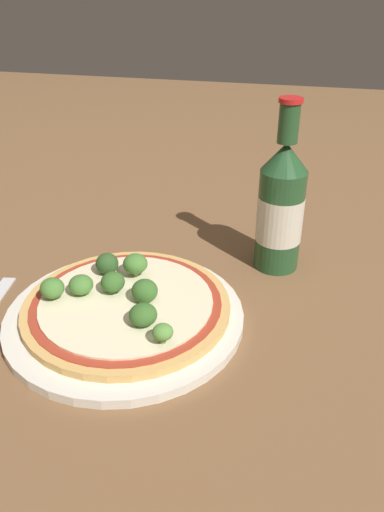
# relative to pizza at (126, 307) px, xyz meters

# --- Properties ---
(ground_plane) EXTENTS (3.00, 3.00, 0.00)m
(ground_plane) POSITION_rel_pizza_xyz_m (0.01, 0.00, -0.02)
(ground_plane) COLOR brown
(plate) EXTENTS (0.30, 0.30, 0.01)m
(plate) POSITION_rel_pizza_xyz_m (-0.00, -0.00, -0.01)
(plate) COLOR silver
(plate) RESTS_ON ground_plane
(pizza) EXTENTS (0.26, 0.26, 0.01)m
(pizza) POSITION_rel_pizza_xyz_m (0.00, 0.00, 0.00)
(pizza) COLOR tan
(pizza) RESTS_ON plate
(broccoli_floret_0) EXTENTS (0.03, 0.03, 0.03)m
(broccoli_floret_0) POSITION_rel_pizza_xyz_m (-0.05, 0.06, 0.02)
(broccoli_floret_0) COLOR #6B8E51
(broccoli_floret_0) RESTS_ON pizza
(broccoli_floret_1) EXTENTS (0.03, 0.03, 0.03)m
(broccoli_floret_1) POSITION_rel_pizza_xyz_m (-0.06, 0.00, 0.02)
(broccoli_floret_1) COLOR #6B8E51
(broccoli_floret_1) RESTS_ON pizza
(broccoli_floret_2) EXTENTS (0.03, 0.03, 0.03)m
(broccoli_floret_2) POSITION_rel_pizza_xyz_m (-0.01, 0.06, 0.03)
(broccoli_floret_2) COLOR #6B8E51
(broccoli_floret_2) RESTS_ON pizza
(broccoli_floret_3) EXTENTS (0.03, 0.03, 0.03)m
(broccoli_floret_3) POSITION_rel_pizza_xyz_m (-0.09, -0.01, 0.02)
(broccoli_floret_3) COLOR #6B8E51
(broccoli_floret_3) RESTS_ON pizza
(broccoli_floret_4) EXTENTS (0.03, 0.03, 0.03)m
(broccoli_floret_4) POSITION_rel_pizza_xyz_m (0.02, 0.01, 0.02)
(broccoli_floret_4) COLOR #6B8E51
(broccoli_floret_4) RESTS_ON pizza
(broccoli_floret_5) EXTENTS (0.03, 0.03, 0.03)m
(broccoli_floret_5) POSITION_rel_pizza_xyz_m (0.04, -0.04, 0.02)
(broccoli_floret_5) COLOR #6B8E51
(broccoli_floret_5) RESTS_ON pizza
(broccoli_floret_6) EXTENTS (0.03, 0.03, 0.03)m
(broccoli_floret_6) POSITION_rel_pizza_xyz_m (-0.02, 0.02, 0.02)
(broccoli_floret_6) COLOR #6B8E51
(broccoli_floret_6) RESTS_ON pizza
(broccoli_floret_7) EXTENTS (0.02, 0.02, 0.02)m
(broccoli_floret_7) POSITION_rel_pizza_xyz_m (0.07, -0.06, 0.02)
(broccoli_floret_7) COLOR #6B8E51
(broccoli_floret_7) RESTS_ON pizza
(beer_bottle) EXTENTS (0.07, 0.07, 0.24)m
(beer_bottle) POSITION_rel_pizza_xyz_m (0.17, 0.18, 0.07)
(beer_bottle) COLOR #234C28
(beer_bottle) RESTS_ON ground_plane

